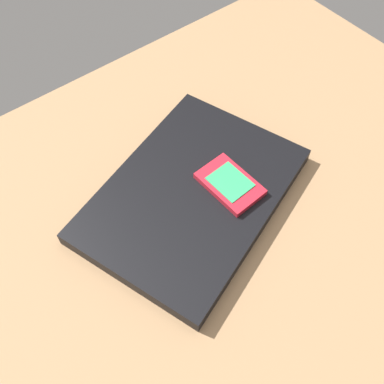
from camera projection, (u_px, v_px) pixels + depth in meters
The scene contains 3 objects.
desk_surface at pixel (182, 246), 67.21cm from camera, with size 120.00×80.00×3.00cm, color #9E7751.
laptop_closed at pixel (192, 195), 69.10cm from camera, with size 33.98×23.92×2.51cm, color black.
cell_phone_on_laptop at pixel (230, 184), 68.07cm from camera, with size 6.75×9.95×1.14cm.
Camera 1 is at (-17.99, -25.19, 61.73)cm, focal length 42.00 mm.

